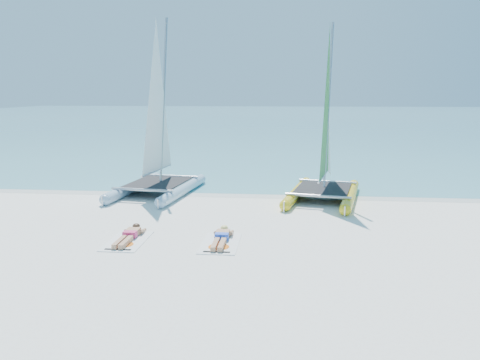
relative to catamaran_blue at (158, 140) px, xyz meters
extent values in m
plane|color=white|center=(3.72, -5.43, -2.17)|extent=(140.00, 140.00, 0.00)
cube|color=#7ACACC|center=(3.72, 57.57, -2.17)|extent=(140.00, 115.00, 0.01)
cube|color=beige|center=(3.72, 0.07, -2.17)|extent=(140.00, 1.40, 0.01)
cylinder|color=#A0B5D3|center=(-1.07, 0.03, -1.96)|extent=(1.04, 4.80, 0.42)
cone|color=#A0B5D3|center=(-0.73, 2.64, -1.96)|extent=(0.48, 0.66, 0.40)
cylinder|color=#A0B5D3|center=(1.05, -0.25, -1.96)|extent=(1.04, 4.80, 0.42)
cone|color=#A0B5D3|center=(1.38, 2.37, -1.96)|extent=(0.48, 0.66, 0.40)
cube|color=black|center=(-0.01, -0.11, -1.72)|extent=(2.38, 2.87, 0.03)
cylinder|color=#ADAFB4|center=(0.10, 0.74, 1.57)|extent=(0.26, 1.26, 6.59)
cylinder|color=yellow|center=(5.57, -0.34, -1.97)|extent=(1.31, 4.54, 0.40)
cone|color=yellow|center=(6.07, 2.12, -1.97)|extent=(0.49, 0.65, 0.38)
cylinder|color=yellow|center=(7.56, -0.74, -1.97)|extent=(1.31, 4.54, 0.40)
cone|color=yellow|center=(8.06, 1.72, -1.97)|extent=(0.49, 0.65, 0.38)
cube|color=black|center=(6.56, -0.54, -1.74)|extent=(2.42, 2.85, 0.03)
cylinder|color=#ADAFB4|center=(6.73, 0.26, 1.39)|extent=(0.33, 1.19, 6.28)
cube|color=white|center=(0.79, -6.26, -2.16)|extent=(1.00, 1.85, 0.02)
cube|color=tan|center=(0.79, -5.83, -2.05)|extent=(0.36, 0.55, 0.17)
cube|color=#E1346F|center=(0.79, -6.03, -2.05)|extent=(0.37, 0.22, 0.17)
cube|color=tan|center=(0.79, -6.63, -2.09)|extent=(0.31, 0.85, 0.13)
sphere|color=tan|center=(0.79, -5.46, -2.01)|extent=(0.21, 0.21, 0.21)
ellipsoid|color=#3B2315|center=(0.79, -5.45, -1.97)|extent=(0.22, 0.24, 0.15)
cube|color=white|center=(3.38, -6.21, -2.16)|extent=(1.00, 1.85, 0.02)
cube|color=tan|center=(3.38, -5.78, -2.05)|extent=(0.36, 0.55, 0.17)
cube|color=blue|center=(3.38, -5.98, -2.05)|extent=(0.37, 0.22, 0.17)
cube|color=tan|center=(3.38, -6.58, -2.09)|extent=(0.31, 0.85, 0.13)
sphere|color=tan|center=(3.38, -5.41, -2.01)|extent=(0.21, 0.21, 0.21)
ellipsoid|color=#E8D36D|center=(3.38, -5.40, -1.97)|extent=(0.22, 0.24, 0.15)
camera|label=1|loc=(5.07, -18.27, 1.89)|focal=35.00mm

